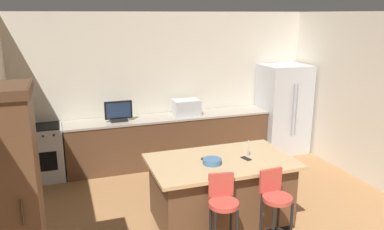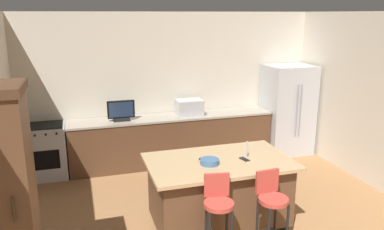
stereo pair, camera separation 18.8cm
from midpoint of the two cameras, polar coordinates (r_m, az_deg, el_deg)
wall_back at (r=7.34m, az=-4.35°, el=4.20°), size 6.06×0.12×2.77m
counter_back at (r=7.20m, az=-4.01°, el=-3.66°), size 3.78×0.62×0.91m
kitchen_island at (r=5.16m, az=3.23°, el=-11.30°), size 1.86×1.12×0.91m
refrigerator at (r=7.92m, az=12.70°, el=0.94°), size 0.90×0.80×1.77m
range_oven at (r=7.01m, az=-22.32°, el=-5.26°), size 0.75×0.63×0.93m
cabinet_tower at (r=3.79m, az=-27.80°, el=-12.03°), size 0.68×0.60×2.19m
microwave at (r=7.12m, az=-1.61°, el=1.16°), size 0.48×0.36×0.28m
tv_monitor at (r=6.81m, az=-11.65°, el=0.42°), size 0.48×0.16×0.36m
sink_faucet_back at (r=7.17m, az=-3.11°, el=1.06°), size 0.02×0.02×0.24m
sink_faucet_island at (r=5.09m, az=7.33°, el=-4.98°), size 0.02×0.02×0.22m
bar_stool_left at (r=4.44m, az=3.37°, el=-13.93°), size 0.34×0.36×1.00m
bar_stool_right at (r=4.61m, az=11.10°, el=-12.97°), size 0.34×0.35×1.01m
fruit_bowl at (r=4.83m, az=1.91°, el=-6.92°), size 0.24×0.24×0.07m
cell_phone at (r=5.04m, az=7.00°, el=-6.45°), size 0.10×0.16×0.01m
tv_remote at (r=4.95m, az=1.24°, el=-6.66°), size 0.15×0.16×0.02m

